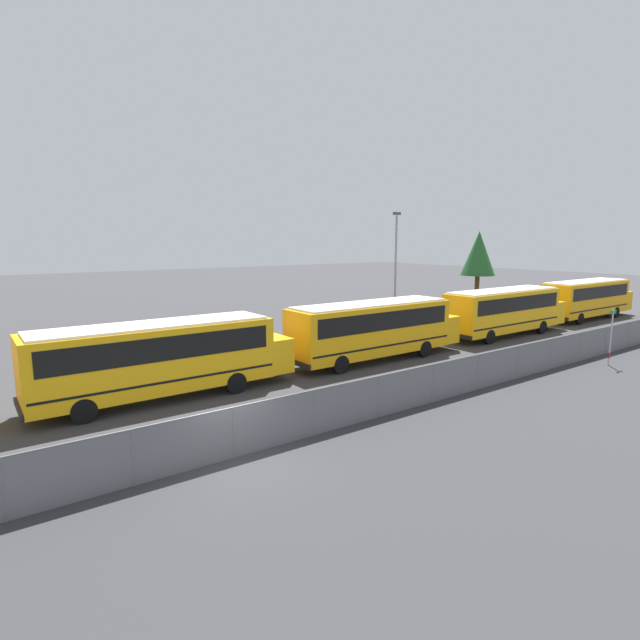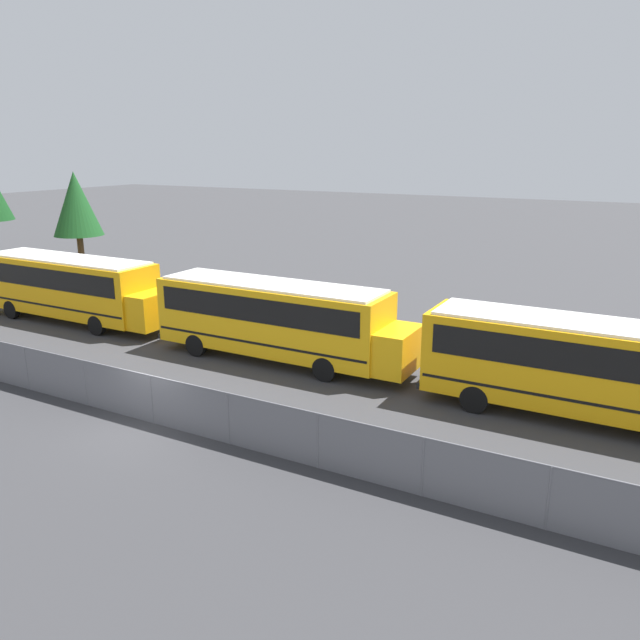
{
  "view_description": "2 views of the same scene",
  "coord_description": "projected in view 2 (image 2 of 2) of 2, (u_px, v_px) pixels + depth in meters",
  "views": [
    {
      "loc": [
        -6.55,
        -13.62,
        6.83
      ],
      "look_at": [
        8.87,
        7.56,
        2.59
      ],
      "focal_mm": 28.0,
      "sensor_mm": 36.0,
      "label": 1
    },
    {
      "loc": [
        13.78,
        -13.86,
        8.74
      ],
      "look_at": [
        2.5,
        6.8,
        2.19
      ],
      "focal_mm": 35.0,
      "sensor_mm": 36.0,
      "label": 2
    }
  ],
  "objects": [
    {
      "name": "ground_plane",
      "position": [
        154.0,
        423.0,
        20.42
      ],
      "size": [
        200.0,
        200.0,
        0.0
      ],
      "primitive_type": "plane",
      "color": "#38383A"
    },
    {
      "name": "fence",
      "position": [
        152.0,
        399.0,
        20.19
      ],
      "size": [
        98.36,
        0.07,
        1.68
      ],
      "color": "#9EA0A5",
      "rests_on": "ground_plane"
    },
    {
      "name": "school_bus_2",
      "position": [
        72.0,
        284.0,
        31.81
      ],
      "size": [
        11.49,
        2.64,
        3.34
      ],
      "color": "orange",
      "rests_on": "ground_plane"
    },
    {
      "name": "school_bus_3",
      "position": [
        277.0,
        315.0,
        25.91
      ],
      "size": [
        11.49,
        2.64,
        3.34
      ],
      "color": "#EDA80F",
      "rests_on": "ground_plane"
    },
    {
      "name": "school_bus_4",
      "position": [
        591.0,
        364.0,
        20.17
      ],
      "size": [
        11.49,
        2.64,
        3.34
      ],
      "color": "orange",
      "rests_on": "ground_plane"
    },
    {
      "name": "tree_2",
      "position": [
        76.0,
        204.0,
        43.73
      ],
      "size": [
        3.42,
        3.42,
        7.11
      ],
      "color": "#51381E",
      "rests_on": "ground_plane"
    }
  ]
}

